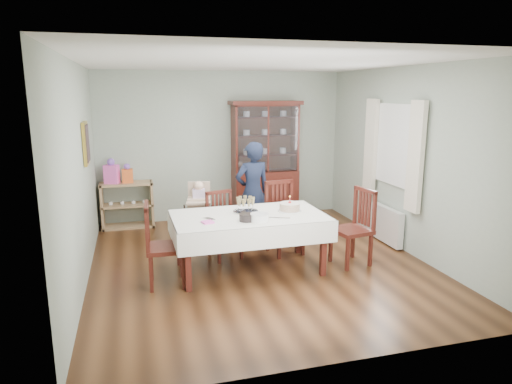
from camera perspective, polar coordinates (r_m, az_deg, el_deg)
name	(u,v)px	position (r m, az deg, el deg)	size (l,w,h in m)	color
floor	(259,263)	(6.43, 0.36, -8.85)	(5.00, 5.00, 0.00)	#593319
room_shell	(249,137)	(6.54, -0.89, 6.90)	(5.00, 5.00, 5.00)	#9EAA99
dining_table	(249,242)	(6.07, -0.89, -6.30)	(2.02, 1.18, 0.76)	#4C1A13
china_cabinet	(265,159)	(8.46, 1.15, 4.18)	(1.30, 0.48, 2.18)	#4C1A13
sideboard	(128,205)	(8.28, -15.76, -1.56)	(0.90, 0.38, 0.80)	tan
picture_frame	(86,143)	(6.63, -20.51, 5.73)	(0.04, 0.48, 0.58)	gold
window	(395,145)	(7.22, 17.01, 5.65)	(0.04, 1.02, 1.22)	white
curtain_left	(416,157)	(6.69, 19.32, 4.13)	(0.07, 0.30, 1.55)	silver
curtain_right	(371,147)	(7.73, 14.15, 5.48)	(0.07, 0.30, 1.55)	silver
radiator	(387,225)	(7.43, 16.01, -3.96)	(0.10, 0.80, 0.55)	white
chair_far_left	(224,238)	(6.57, -3.97, -5.80)	(0.51, 0.51, 0.95)	#4C1A13
chair_far_right	(284,232)	(6.75, 3.57, -5.01)	(0.54, 0.54, 1.05)	#4C1A13
chair_end_left	(165,261)	(5.75, -11.31, -8.44)	(0.49, 0.49, 1.03)	#4C1A13
chair_end_right	(352,242)	(6.45, 11.89, -6.14)	(0.55, 0.55, 1.04)	#4C1A13
woman	(253,192)	(7.15, -0.43, -0.01)	(0.58, 0.38, 1.59)	black
high_chair	(200,221)	(7.04, -7.06, -3.62)	(0.53, 0.53, 1.02)	black
champagne_tray	(246,207)	(6.08, -1.30, -1.93)	(0.34, 0.34, 0.20)	silver
birthday_cake	(290,207)	(6.13, 4.23, -1.92)	(0.32, 0.32, 0.22)	white
plate_stack_dark	(247,217)	(5.68, -1.16, -3.19)	(0.19, 0.19, 0.09)	black
plate_stack_white	(259,217)	(5.66, 0.43, -3.19)	(0.23, 0.23, 0.10)	white
napkin_stack	(208,222)	(5.63, -6.07, -3.77)	(0.13, 0.13, 0.02)	#FF5DC9
cutlery	(207,219)	(5.79, -6.18, -3.35)	(0.10, 0.15, 0.01)	silver
cake_knife	(279,218)	(5.82, 2.86, -3.22)	(0.29, 0.03, 0.01)	silver
gift_bag_pink	(112,172)	(8.15, -17.61, 2.36)	(0.27, 0.22, 0.43)	#FF5DC9
gift_bag_orange	(127,174)	(8.15, -15.78, 2.16)	(0.19, 0.13, 0.33)	orange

